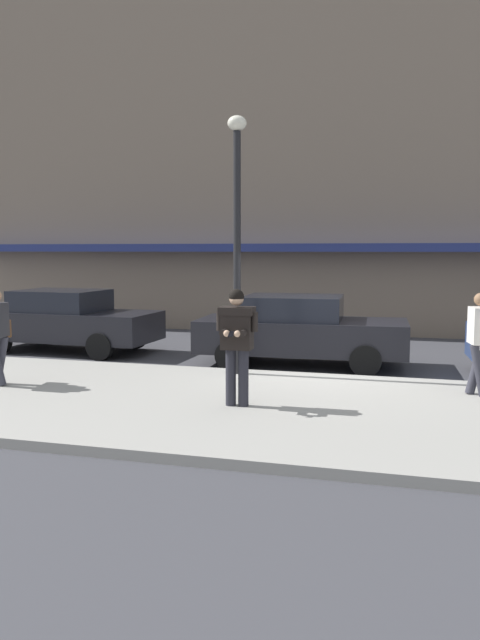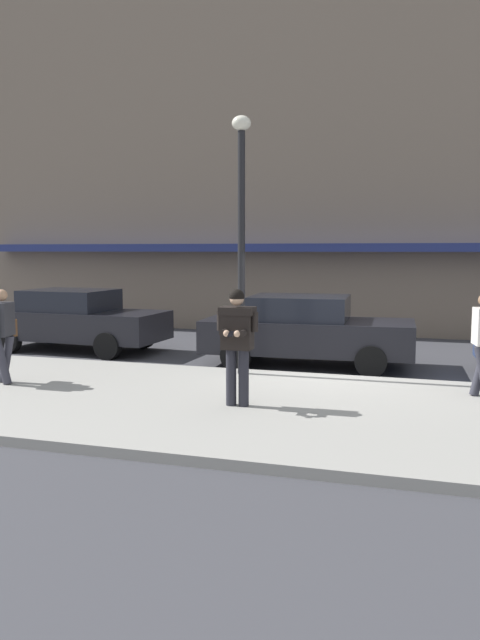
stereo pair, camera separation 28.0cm
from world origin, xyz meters
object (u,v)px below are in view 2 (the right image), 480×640
object	(u,v)px
parked_sedan_mid	(306,330)
pedestrian_with_bag	(3,330)
street_lamp_post	(241,218)
parked_sedan_near	(75,320)
man_texting_on_phone	(237,334)

from	to	relation	value
parked_sedan_mid	pedestrian_with_bag	distance (m)	6.16
parked_sedan_mid	street_lamp_post	bearing A→B (deg)	-115.92
parked_sedan_near	street_lamp_post	world-z (taller)	street_lamp_post
pedestrian_with_bag	street_lamp_post	bearing A→B (deg)	28.62
pedestrian_with_bag	man_texting_on_phone	bearing A→B (deg)	-4.60
street_lamp_post	pedestrian_with_bag	bearing A→B (deg)	-151.38
parked_sedan_near	pedestrian_with_bag	distance (m)	4.50
parked_sedan_mid	man_texting_on_phone	bearing A→B (deg)	-93.02
parked_sedan_mid	street_lamp_post	xyz separation A→B (m)	(-0.90, -1.86, 2.35)
parked_sedan_near	parked_sedan_mid	world-z (taller)	same
man_texting_on_phone	pedestrian_with_bag	world-z (taller)	man_texting_on_phone
parked_sedan_near	parked_sedan_mid	bearing A→B (deg)	-3.61
pedestrian_with_bag	street_lamp_post	world-z (taller)	street_lamp_post
man_texting_on_phone	parked_sedan_mid	bearing A→B (deg)	86.98
parked_sedan_near	pedestrian_with_bag	world-z (taller)	pedestrian_with_bag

